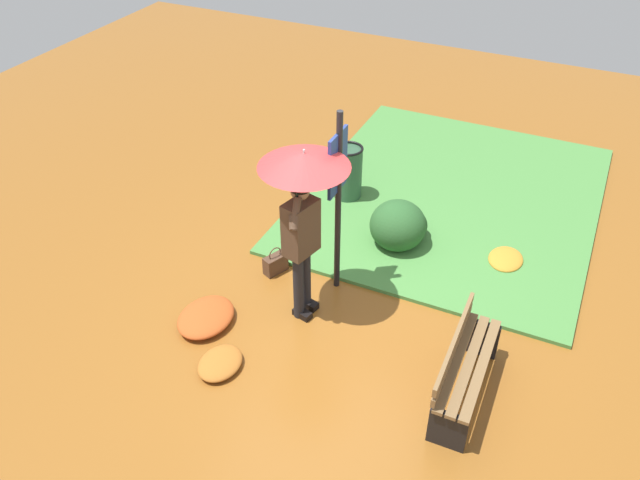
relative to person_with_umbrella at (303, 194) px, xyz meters
The scene contains 11 objects.
ground_plane 1.58m from the person_with_umbrella, 92.98° to the right, with size 18.00×18.00×0.00m, color brown.
grass_verge 3.48m from the person_with_umbrella, 17.12° to the right, with size 4.80×4.00×0.05m.
person_with_umbrella is the anchor object (origin of this frame).
info_sign_post 0.54m from the person_with_umbrella, 19.08° to the right, with size 0.44×0.07×2.30m.
handbag 1.60m from the person_with_umbrella, 55.65° to the left, with size 0.33×0.25×0.37m.
park_bench 2.35m from the person_with_umbrella, 104.72° to the right, with size 1.40×0.38×0.75m.
trash_bin 2.64m from the person_with_umbrella, 11.06° to the left, with size 0.42×0.42×0.83m.
shrub_cluster 2.11m from the person_with_umbrella, 20.56° to the right, with size 0.80×0.73×0.66m.
leaf_pile_near_person 3.04m from the person_with_umbrella, 47.37° to the right, with size 0.54×0.43×0.12m.
leaf_pile_by_bench 1.86m from the person_with_umbrella, 128.90° to the left, with size 0.74×0.59×0.16m.
leaf_pile_far_path 1.97m from the person_with_umbrella, 162.46° to the left, with size 0.55×0.44×0.12m.
Camera 1 is at (-4.98, -2.22, 5.14)m, focal length 36.27 mm.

